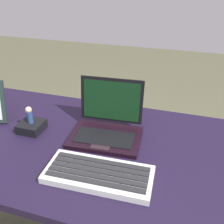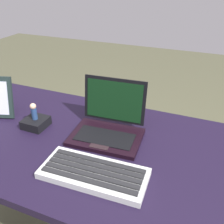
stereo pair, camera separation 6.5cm
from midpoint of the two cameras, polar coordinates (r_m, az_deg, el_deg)
The scene contains 5 objects.
desk at distance 0.94m, azimuth 5.22°, elevation -13.29°, with size 1.63×0.64×0.74m.
laptop_front at distance 0.93m, azimuth 1.21°, elevation -3.18°, with size 0.27×0.22×0.20m.
external_keyboard at distance 0.78m, azimuth -1.70°, elevation -13.77°, with size 0.33×0.15×0.03m.
figurine_stand at distance 1.03m, azimuth -15.18°, elevation -2.40°, with size 0.09×0.09×0.04m, color black.
figurine at distance 1.00m, azimuth -15.58°, elevation 0.20°, with size 0.02×0.02×0.07m.
Camera 2 is at (0.21, -0.65, 1.29)m, focal length 40.29 mm.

